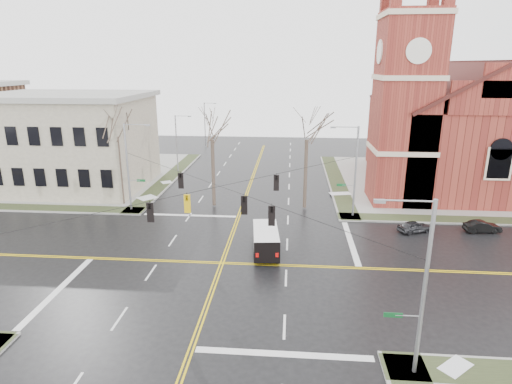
# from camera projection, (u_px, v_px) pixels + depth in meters

# --- Properties ---
(ground) EXTENTS (120.00, 120.00, 0.00)m
(ground) POSITION_uv_depth(u_px,v_px,m) (222.00, 263.00, 33.16)
(ground) COLOR black
(ground) RESTS_ON ground
(sidewalks) EXTENTS (80.00, 80.00, 0.17)m
(sidewalks) POSITION_uv_depth(u_px,v_px,m) (222.00, 262.00, 33.14)
(sidewalks) COLOR gray
(sidewalks) RESTS_ON ground
(road_markings) EXTENTS (100.00, 100.00, 0.01)m
(road_markings) POSITION_uv_depth(u_px,v_px,m) (222.00, 263.00, 33.16)
(road_markings) COLOR gold
(road_markings) RESTS_ON ground
(church) EXTENTS (24.28, 27.48, 27.50)m
(church) POSITION_uv_depth(u_px,v_px,m) (452.00, 118.00, 52.42)
(church) COLOR maroon
(church) RESTS_ON ground
(civic_building_a) EXTENTS (18.00, 14.00, 11.00)m
(civic_building_a) POSITION_uv_depth(u_px,v_px,m) (70.00, 143.00, 52.42)
(civic_building_a) COLOR gray
(civic_building_a) RESTS_ON ground
(signal_pole_ne) EXTENTS (2.75, 0.22, 9.00)m
(signal_pole_ne) POSITION_uv_depth(u_px,v_px,m) (354.00, 169.00, 41.82)
(signal_pole_ne) COLOR gray
(signal_pole_ne) RESTS_ON ground
(signal_pole_nw) EXTENTS (2.75, 0.22, 9.00)m
(signal_pole_nw) POSITION_uv_depth(u_px,v_px,m) (129.00, 165.00, 43.62)
(signal_pole_nw) COLOR gray
(signal_pole_nw) RESTS_ON ground
(signal_pole_se) EXTENTS (2.75, 0.22, 9.00)m
(signal_pole_se) POSITION_uv_depth(u_px,v_px,m) (421.00, 285.00, 19.86)
(signal_pole_se) COLOR gray
(signal_pole_se) RESTS_ON ground
(span_wires) EXTENTS (23.02, 23.02, 0.03)m
(span_wires) POSITION_uv_depth(u_px,v_px,m) (220.00, 186.00, 31.38)
(span_wires) COLOR black
(span_wires) RESTS_ON ground
(traffic_signals) EXTENTS (8.21, 8.26, 1.30)m
(traffic_signals) POSITION_uv_depth(u_px,v_px,m) (219.00, 199.00, 30.96)
(traffic_signals) COLOR black
(traffic_signals) RESTS_ON ground
(streetlight_north_a) EXTENTS (2.30, 0.20, 8.00)m
(streetlight_north_a) POSITION_uv_depth(u_px,v_px,m) (178.00, 141.00, 59.45)
(streetlight_north_a) COLOR gray
(streetlight_north_a) RESTS_ON ground
(streetlight_north_b) EXTENTS (2.30, 0.20, 8.00)m
(streetlight_north_b) POSITION_uv_depth(u_px,v_px,m) (206.00, 123.00, 78.54)
(streetlight_north_b) COLOR gray
(streetlight_north_b) RESTS_ON ground
(cargo_van) EXTENTS (2.53, 5.35, 1.97)m
(cargo_van) POSITION_uv_depth(u_px,v_px,m) (266.00, 238.00, 34.92)
(cargo_van) COLOR white
(cargo_van) RESTS_ON ground
(parked_car_a) EXTENTS (3.36, 2.35, 1.06)m
(parked_car_a) POSITION_uv_depth(u_px,v_px,m) (414.00, 227.00, 39.11)
(parked_car_a) COLOR black
(parked_car_a) RESTS_ON ground
(parked_car_b) EXTENTS (3.34, 1.48, 1.06)m
(parked_car_b) POSITION_uv_depth(u_px,v_px,m) (482.00, 227.00, 39.10)
(parked_car_b) COLOR black
(parked_car_b) RESTS_ON ground
(tree_nw_far) EXTENTS (4.00, 4.00, 11.03)m
(tree_nw_far) POSITION_uv_depth(u_px,v_px,m) (117.00, 132.00, 44.59)
(tree_nw_far) COLOR #3A2F25
(tree_nw_far) RESTS_ON ground
(tree_nw_near) EXTENTS (4.00, 4.00, 10.68)m
(tree_nw_near) POSITION_uv_depth(u_px,v_px,m) (212.00, 135.00, 44.10)
(tree_nw_near) COLOR #3A2F25
(tree_nw_near) RESTS_ON ground
(tree_ne) EXTENTS (4.00, 4.00, 10.87)m
(tree_ne) POSITION_uv_depth(u_px,v_px,m) (307.00, 135.00, 43.41)
(tree_ne) COLOR #3A2F25
(tree_ne) RESTS_ON ground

